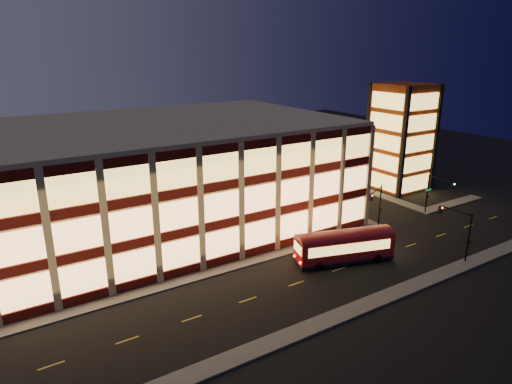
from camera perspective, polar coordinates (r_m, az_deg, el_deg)
ground at (r=51.42m, az=-2.67°, el=-9.80°), size 200.00×200.00×0.00m
sidewalk_office_south at (r=50.93m, az=-6.22°, el=-10.08°), size 54.00×2.00×0.15m
sidewalk_office_east at (r=76.46m, az=5.88°, el=-0.44°), size 2.00×30.00×0.15m
sidewalk_tower_south at (r=78.29m, az=23.16°, el=-1.38°), size 14.00×2.00×0.15m
sidewalk_tower_west at (r=83.49m, az=11.82°, el=0.83°), size 2.00×30.00×0.15m
sidewalk_near at (r=42.16m, az=6.60°, el=-16.52°), size 100.00×2.00×0.15m
office_building at (r=62.11m, az=-12.98°, el=1.84°), size 50.45×30.45×14.50m
stair_tower at (r=82.42m, az=17.65°, el=6.54°), size 8.60×8.60×18.00m
traffic_signal_far at (r=63.11m, az=14.89°, el=-1.04°), size 3.79×1.87×6.00m
traffic_signal_right at (r=71.09m, az=21.61°, el=0.38°), size 1.20×4.37×6.00m
traffic_signal_near at (r=57.68m, az=23.96°, el=-3.77°), size 0.32×4.45×6.00m
trolley_bus at (r=53.49m, az=10.99°, el=-6.46°), size 11.68×6.03×3.84m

